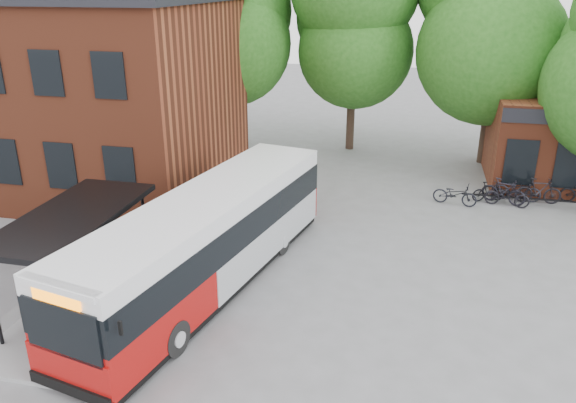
% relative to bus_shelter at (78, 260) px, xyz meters
% --- Properties ---
extents(ground, '(100.00, 100.00, 0.00)m').
position_rel_bus_shelter_xyz_m(ground, '(4.50, 1.00, -1.45)').
color(ground, slate).
extents(station_building, '(18.40, 10.40, 8.50)m').
position_rel_bus_shelter_xyz_m(station_building, '(-8.50, 10.00, 2.80)').
color(station_building, maroon).
rests_on(station_building, ground).
extents(bus_shelter, '(3.60, 7.00, 2.90)m').
position_rel_bus_shelter_xyz_m(bus_shelter, '(0.00, 0.00, 0.00)').
color(bus_shelter, black).
rests_on(bus_shelter, ground).
extents(bike_rail, '(5.20, 0.10, 0.38)m').
position_rel_bus_shelter_xyz_m(bike_rail, '(13.78, 11.00, -1.26)').
color(bike_rail, black).
rests_on(bike_rail, ground).
extents(tree_0, '(7.92, 7.92, 11.00)m').
position_rel_bus_shelter_xyz_m(tree_0, '(-1.50, 17.00, 4.05)').
color(tree_0, '#215717').
rests_on(tree_0, ground).
extents(tree_1, '(7.92, 7.92, 10.40)m').
position_rel_bus_shelter_xyz_m(tree_1, '(5.50, 18.00, 3.75)').
color(tree_1, '#215717').
rests_on(tree_1, ground).
extents(tree_2, '(7.92, 7.92, 11.00)m').
position_rel_bus_shelter_xyz_m(tree_2, '(12.50, 17.00, 4.05)').
color(tree_2, '#215717').
rests_on(tree_2, ground).
extents(city_bus, '(4.81, 11.91, 2.96)m').
position_rel_bus_shelter_xyz_m(city_bus, '(3.20, 1.88, 0.03)').
color(city_bus, '#A30D0C').
rests_on(city_bus, ground).
extents(bicycle_0, '(1.90, 1.01, 0.95)m').
position_rel_bus_shelter_xyz_m(bicycle_0, '(10.87, 10.51, -0.98)').
color(bicycle_0, black).
rests_on(bicycle_0, ground).
extents(bicycle_1, '(1.53, 0.92, 0.89)m').
position_rel_bus_shelter_xyz_m(bicycle_1, '(12.30, 11.27, -1.01)').
color(bicycle_1, black).
rests_on(bicycle_1, ground).
extents(bicycle_2, '(1.87, 0.92, 0.94)m').
position_rel_bus_shelter_xyz_m(bicycle_2, '(12.98, 10.83, -0.98)').
color(bicycle_2, black).
rests_on(bicycle_2, ground).
extents(bicycle_3, '(1.87, 1.15, 1.09)m').
position_rel_bus_shelter_xyz_m(bicycle_3, '(12.87, 11.14, -0.91)').
color(bicycle_3, black).
rests_on(bicycle_3, ground).
extents(bicycle_4, '(1.98, 0.90, 1.01)m').
position_rel_bus_shelter_xyz_m(bicycle_4, '(13.49, 11.63, -0.95)').
color(bicycle_4, black).
rests_on(bicycle_4, ground).
extents(bicycle_5, '(1.89, 0.63, 1.12)m').
position_rel_bus_shelter_xyz_m(bicycle_5, '(14.31, 11.46, -0.89)').
color(bicycle_5, black).
rests_on(bicycle_5, ground).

